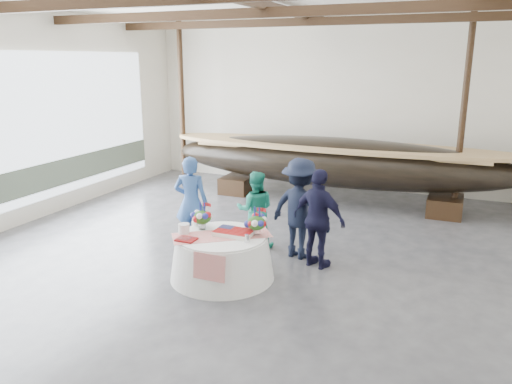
% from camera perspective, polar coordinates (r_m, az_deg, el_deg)
% --- Properties ---
extents(floor, '(10.00, 12.00, 0.01)m').
position_cam_1_polar(floor, '(8.88, -2.90, -7.85)').
color(floor, '#3D3D42').
rests_on(floor, ground).
extents(wall_back, '(10.00, 0.02, 4.50)m').
position_cam_1_polar(wall_back, '(13.88, 7.96, 9.91)').
color(wall_back, silver).
rests_on(wall_back, ground).
extents(wall_left, '(0.02, 12.00, 4.50)m').
position_cam_1_polar(wall_left, '(11.37, -26.60, 7.40)').
color(wall_left, silver).
rests_on(wall_left, ground).
extents(pavilion_structure, '(9.80, 11.76, 4.50)m').
position_cam_1_polar(pavilion_structure, '(8.89, -1.03, 18.60)').
color(pavilion_structure, black).
rests_on(pavilion_structure, ground).
extents(open_bay, '(0.03, 7.00, 3.20)m').
position_cam_1_polar(open_bay, '(12.06, -22.63, 6.14)').
color(open_bay, silver).
rests_on(open_bay, ground).
extents(longboat_display, '(8.62, 1.72, 1.62)m').
position_cam_1_polar(longboat_display, '(12.25, 8.99, 3.45)').
color(longboat_display, black).
rests_on(longboat_display, ground).
extents(banquet_table, '(1.68, 1.68, 0.72)m').
position_cam_1_polar(banquet_table, '(8.11, -3.89, -7.37)').
color(banquet_table, white).
rests_on(banquet_table, ground).
extents(tabletop_items, '(1.57, 1.37, 0.40)m').
position_cam_1_polar(tabletop_items, '(8.06, -3.59, -3.65)').
color(tabletop_items, red).
rests_on(tabletop_items, banquet_table).
extents(guest_woman_blue, '(0.71, 0.56, 1.72)m').
position_cam_1_polar(guest_woman_blue, '(9.36, -7.43, -1.13)').
color(guest_woman_blue, '#2A4C87').
rests_on(guest_woman_blue, ground).
extents(guest_woman_teal, '(0.85, 0.76, 1.45)m').
position_cam_1_polar(guest_woman_teal, '(9.28, -0.07, -2.03)').
color(guest_woman_teal, '#1A876D').
rests_on(guest_woman_teal, ground).
extents(guest_man_left, '(1.30, 0.96, 1.79)m').
position_cam_1_polar(guest_man_left, '(8.80, 5.06, -1.89)').
color(guest_man_left, black).
rests_on(guest_man_left, ground).
extents(guest_man_right, '(1.08, 0.71, 1.70)m').
position_cam_1_polar(guest_man_right, '(8.41, 7.19, -3.09)').
color(guest_man_right, black).
rests_on(guest_man_right, ground).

